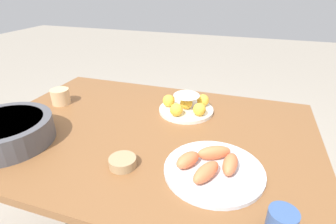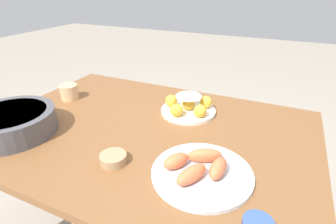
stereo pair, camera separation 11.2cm
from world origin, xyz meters
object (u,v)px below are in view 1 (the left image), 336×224
dining_table (148,149)px  cup_near (61,96)px  cake_plate (186,105)px  seafood_platter (212,167)px  sauce_bowl (123,162)px  cup_far (281,224)px  serving_bowl (6,131)px

dining_table → cup_near: bearing=-11.9°
cake_plate → seafood_platter: bearing=115.7°
sauce_bowl → cup_far: 0.49m
serving_bowl → seafood_platter: serving_bowl is taller
dining_table → serving_bowl: size_ratio=3.99×
dining_table → serving_bowl: serving_bowl is taller
dining_table → seafood_platter: size_ratio=4.18×
dining_table → cup_far: (-0.48, 0.36, 0.13)m
seafood_platter → cup_near: bearing=-19.6°
seafood_platter → cup_near: cup_near is taller
sauce_bowl → seafood_platter: size_ratio=0.28×
serving_bowl → cake_plate: bearing=-141.3°
seafood_platter → cup_far: cup_far is taller
serving_bowl → sauce_bowl: bearing=-179.2°
serving_bowl → seafood_platter: 0.76m
cup_far → sauce_bowl: bearing=-14.2°
cake_plate → cup_far: (-0.38, 0.57, 0.01)m
seafood_platter → cup_far: bearing=136.3°
cup_near → cake_plate: bearing=-170.1°
serving_bowl → cup_far: 0.95m
serving_bowl → cup_far: size_ratio=4.25×
cup_far → cake_plate: bearing=-56.5°
dining_table → sauce_bowl: 0.26m
dining_table → serving_bowl: bearing=27.9°
cup_near → seafood_platter: bearing=160.4°
dining_table → cake_plate: 0.27m
sauce_bowl → cup_near: size_ratio=1.02×
sauce_bowl → seafood_platter: 0.29m
cake_plate → seafood_platter: size_ratio=0.79×
dining_table → cup_far: bearing=143.5°
dining_table → cup_near: cup_near is taller
dining_table → cup_far: 0.62m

